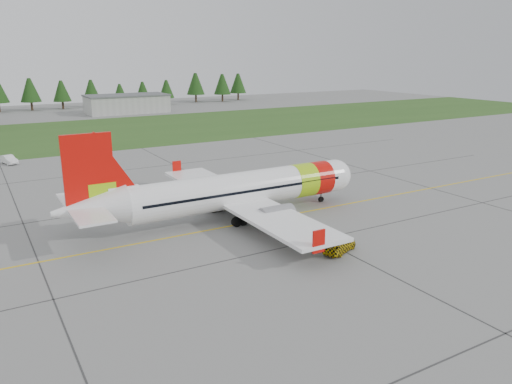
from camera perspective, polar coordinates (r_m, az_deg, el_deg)
ground at (r=45.11m, az=-2.88°, el=-7.71°), size 320.00×320.00×0.00m
aircraft at (r=55.46m, az=-2.33°, el=0.16°), size 35.31×32.33×10.71m
follow_me_car at (r=46.59m, az=9.61°, el=-4.42°), size 1.93×2.07×4.11m
service_van at (r=92.78m, az=-26.52°, el=4.23°), size 1.88×1.83×4.38m
grass_strip at (r=121.70m, az=-21.06°, el=6.12°), size 320.00×50.00×0.03m
taxi_guideline at (r=51.85m, az=-6.97°, el=-4.63°), size 120.00×0.25×0.02m
hangar_east at (r=161.71m, az=-14.53°, el=9.68°), size 24.00×12.00×5.20m
treeline at (r=176.38m, az=-24.37°, el=10.04°), size 160.00×8.00×10.00m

